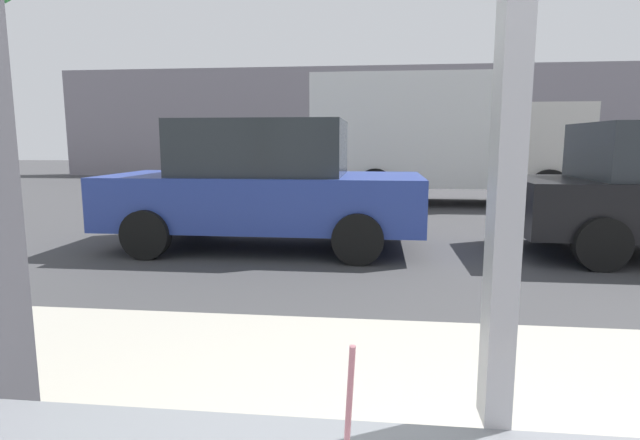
{
  "coord_description": "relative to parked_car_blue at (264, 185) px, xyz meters",
  "views": [
    {
      "loc": [
        -0.23,
        -0.88,
        1.5
      ],
      "look_at": [
        -0.66,
        2.89,
        0.91
      ],
      "focal_mm": 28.48,
      "sensor_mm": 36.0,
      "label": 1
    }
  ],
  "objects": [
    {
      "name": "building_facade_far",
      "position": [
        1.83,
        14.99,
        1.39
      ],
      "size": [
        28.0,
        1.2,
        4.57
      ],
      "primitive_type": "cube",
      "color": "gray",
      "rests_on": "ground"
    },
    {
      "name": "sidewalk_strip",
      "position": [
        1.83,
        -4.55,
        -0.85
      ],
      "size": [
        16.0,
        2.8,
        0.1
      ],
      "primitive_type": "cube",
      "color": "#9E998E",
      "rests_on": "ground"
    },
    {
      "name": "ground_plane",
      "position": [
        1.83,
        1.85,
        -0.9
      ],
      "size": [
        60.0,
        60.0,
        0.0
      ],
      "primitive_type": "plane",
      "color": "#38383A"
    },
    {
      "name": "box_truck",
      "position": [
        3.0,
        5.64,
        0.74
      ],
      "size": [
        6.25,
        2.44,
        3.03
      ],
      "color": "silver",
      "rests_on": "ground"
    },
    {
      "name": "parked_car_blue",
      "position": [
        0.0,
        0.0,
        0.0
      ],
      "size": [
        4.38,
        2.04,
        1.79
      ],
      "color": "#283D93",
      "rests_on": "ground"
    }
  ]
}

